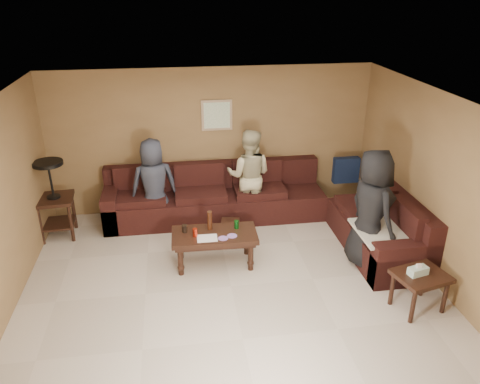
{
  "coord_description": "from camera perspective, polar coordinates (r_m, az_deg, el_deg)",
  "views": [
    {
      "loc": [
        -0.65,
        -5.18,
        3.75
      ],
      "look_at": [
        0.25,
        0.85,
        1.0
      ],
      "focal_mm": 35.0,
      "sensor_mm": 36.0,
      "label": 1
    }
  ],
  "objects": [
    {
      "name": "waste_bin",
      "position": [
        7.38,
        -1.19,
        -4.74
      ],
      "size": [
        0.33,
        0.33,
        0.34
      ],
      "primitive_type": "cube",
      "rotation": [
        0.0,
        0.0,
        -0.2
      ],
      "color": "black",
      "rests_on": "ground"
    },
    {
      "name": "person_middle",
      "position": [
        7.81,
        1.1,
        2.02
      ],
      "size": [
        0.92,
        0.81,
        1.59
      ],
      "primitive_type": "imported",
      "rotation": [
        0.0,
        0.0,
        2.84
      ],
      "color": "#BAB28A",
      "rests_on": "ground"
    },
    {
      "name": "sectional_sofa",
      "position": [
        7.66,
        3.44,
        -2.31
      ],
      "size": [
        4.65,
        2.9,
        0.97
      ],
      "color": "black",
      "rests_on": "ground"
    },
    {
      "name": "wall_art",
      "position": [
        7.96,
        -2.84,
        9.33
      ],
      "size": [
        0.52,
        0.04,
        0.52
      ],
      "color": "tan",
      "rests_on": "ground"
    },
    {
      "name": "side_table_right",
      "position": [
        6.21,
        21.12,
        -9.88
      ],
      "size": [
        0.72,
        0.63,
        0.65
      ],
      "rotation": [
        0.0,
        0.0,
        0.24
      ],
      "color": "black",
      "rests_on": "ground"
    },
    {
      "name": "person_right",
      "position": [
        6.72,
        15.72,
        -2.09
      ],
      "size": [
        0.73,
        0.95,
        1.74
      ],
      "primitive_type": "imported",
      "rotation": [
        0.0,
        0.0,
        1.8
      ],
      "color": "black",
      "rests_on": "ground"
    },
    {
      "name": "room",
      "position": [
        5.62,
        -1.24,
        2.47
      ],
      "size": [
        5.6,
        5.5,
        2.5
      ],
      "color": "beige",
      "rests_on": "ground"
    },
    {
      "name": "coffee_table",
      "position": [
        6.68,
        -3.16,
        -5.62
      ],
      "size": [
        1.22,
        0.63,
        0.78
      ],
      "rotation": [
        0.0,
        0.0,
        -0.03
      ],
      "color": "black",
      "rests_on": "ground"
    },
    {
      "name": "end_table_left",
      "position": [
        7.84,
        -21.73,
        -0.7
      ],
      "size": [
        0.6,
        0.6,
        1.28
      ],
      "rotation": [
        0.0,
        0.0,
        0.08
      ],
      "color": "black",
      "rests_on": "ground"
    },
    {
      "name": "person_left",
      "position": [
        7.66,
        -10.44,
        0.91
      ],
      "size": [
        0.81,
        0.6,
        1.52
      ],
      "primitive_type": "imported",
      "rotation": [
        0.0,
        0.0,
        3.31
      ],
      "color": "#2B2F3B",
      "rests_on": "ground"
    }
  ]
}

